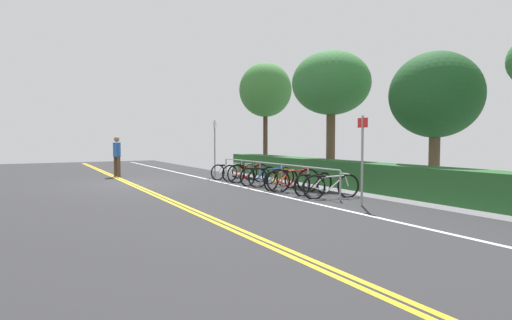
{
  "coord_description": "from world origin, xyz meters",
  "views": [
    {
      "loc": [
        16.06,
        -3.34,
        1.68
      ],
      "look_at": [
        4.32,
        3.1,
        0.99
      ],
      "focal_mm": 29.3,
      "sensor_mm": 36.0,
      "label": 1
    }
  ],
  "objects_px": {
    "bicycle_7": "(313,184)",
    "tree_far_right": "(436,95)",
    "bicycle_2": "(249,173)",
    "tree_mid": "(331,84)",
    "bicycle_0": "(228,171)",
    "pedestrian": "(117,153)",
    "bike_rack": "(270,169)",
    "sign_post_far": "(362,152)",
    "bicycle_1": "(240,172)",
    "bicycle_4": "(271,177)",
    "sign_post_near": "(215,143)",
    "bicycle_6": "(293,180)",
    "bicycle_5": "(281,180)",
    "tree_near_left": "(265,90)",
    "bicycle_8": "(331,186)",
    "bicycle_3": "(258,176)"
  },
  "relations": [
    {
      "from": "sign_post_far",
      "to": "bicycle_5",
      "type": "bearing_deg",
      "value": 179.43
    },
    {
      "from": "bicycle_2",
      "to": "tree_mid",
      "type": "bearing_deg",
      "value": 70.34
    },
    {
      "from": "tree_near_left",
      "to": "tree_mid",
      "type": "bearing_deg",
      "value": -1.19
    },
    {
      "from": "bicycle_7",
      "to": "sign_post_far",
      "type": "xyz_separation_m",
      "value": [
        2.27,
        -0.19,
        1.03
      ]
    },
    {
      "from": "pedestrian",
      "to": "sign_post_far",
      "type": "height_order",
      "value": "sign_post_far"
    },
    {
      "from": "sign_post_far",
      "to": "bicycle_6",
      "type": "bearing_deg",
      "value": -179.82
    },
    {
      "from": "bike_rack",
      "to": "bicycle_8",
      "type": "distance_m",
      "value": 3.23
    },
    {
      "from": "bicycle_1",
      "to": "tree_far_right",
      "type": "bearing_deg",
      "value": 34.26
    },
    {
      "from": "bicycle_4",
      "to": "sign_post_near",
      "type": "relative_size",
      "value": 0.7
    },
    {
      "from": "bicycle_4",
      "to": "tree_near_left",
      "type": "relative_size",
      "value": 0.32
    },
    {
      "from": "bike_rack",
      "to": "bicycle_6",
      "type": "distance_m",
      "value": 1.61
    },
    {
      "from": "bicycle_2",
      "to": "bicycle_6",
      "type": "height_order",
      "value": "bicycle_6"
    },
    {
      "from": "bicycle_6",
      "to": "sign_post_far",
      "type": "relative_size",
      "value": 0.74
    },
    {
      "from": "bicycle_0",
      "to": "pedestrian",
      "type": "relative_size",
      "value": 0.94
    },
    {
      "from": "bicycle_2",
      "to": "bicycle_4",
      "type": "relative_size",
      "value": 1.03
    },
    {
      "from": "sign_post_near",
      "to": "bicycle_3",
      "type": "bearing_deg",
      "value": 1.64
    },
    {
      "from": "bicycle_2",
      "to": "bicycle_6",
      "type": "distance_m",
      "value": 3.24
    },
    {
      "from": "bicycle_5",
      "to": "pedestrian",
      "type": "distance_m",
      "value": 8.32
    },
    {
      "from": "bicycle_0",
      "to": "bicycle_7",
      "type": "height_order",
      "value": "bicycle_7"
    },
    {
      "from": "bicycle_4",
      "to": "sign_post_far",
      "type": "relative_size",
      "value": 0.77
    },
    {
      "from": "bicycle_1",
      "to": "bicycle_2",
      "type": "distance_m",
      "value": 0.73
    },
    {
      "from": "bicycle_2",
      "to": "bicycle_5",
      "type": "xyz_separation_m",
      "value": [
        2.45,
        -0.06,
        -0.04
      ]
    },
    {
      "from": "bicycle_0",
      "to": "pedestrian",
      "type": "height_order",
      "value": "pedestrian"
    },
    {
      "from": "bicycle_6",
      "to": "tree_far_right",
      "type": "distance_m",
      "value": 5.28
    },
    {
      "from": "bicycle_5",
      "to": "tree_near_left",
      "type": "distance_m",
      "value": 8.35
    },
    {
      "from": "bicycle_2",
      "to": "bicycle_4",
      "type": "height_order",
      "value": "bicycle_2"
    },
    {
      "from": "bike_rack",
      "to": "bicycle_2",
      "type": "bearing_deg",
      "value": 179.81
    },
    {
      "from": "bicycle_2",
      "to": "tree_mid",
      "type": "distance_m",
      "value": 4.77
    },
    {
      "from": "tree_near_left",
      "to": "bicycle_0",
      "type": "bearing_deg",
      "value": -51.1
    },
    {
      "from": "bicycle_7",
      "to": "tree_far_right",
      "type": "distance_m",
      "value": 4.91
    },
    {
      "from": "bicycle_7",
      "to": "sign_post_near",
      "type": "relative_size",
      "value": 0.66
    },
    {
      "from": "pedestrian",
      "to": "tree_mid",
      "type": "distance_m",
      "value": 9.65
    },
    {
      "from": "pedestrian",
      "to": "sign_post_near",
      "type": "bearing_deg",
      "value": 62.15
    },
    {
      "from": "sign_post_near",
      "to": "tree_far_right",
      "type": "distance_m",
      "value": 9.18
    },
    {
      "from": "bicycle_4",
      "to": "bicycle_7",
      "type": "distance_m",
      "value": 2.32
    },
    {
      "from": "bicycle_0",
      "to": "sign_post_far",
      "type": "bearing_deg",
      "value": 0.28
    },
    {
      "from": "bicycle_7",
      "to": "sign_post_far",
      "type": "height_order",
      "value": "sign_post_far"
    },
    {
      "from": "bicycle_4",
      "to": "bicycle_8",
      "type": "xyz_separation_m",
      "value": [
        3.17,
        0.07,
        -0.0
      ]
    },
    {
      "from": "bicycle_1",
      "to": "bicycle_7",
      "type": "bearing_deg",
      "value": 1.06
    },
    {
      "from": "bike_rack",
      "to": "bicycle_5",
      "type": "height_order",
      "value": "bike_rack"
    },
    {
      "from": "bicycle_6",
      "to": "pedestrian",
      "type": "bearing_deg",
      "value": -154.46
    },
    {
      "from": "bicycle_1",
      "to": "sign_post_near",
      "type": "height_order",
      "value": "sign_post_near"
    },
    {
      "from": "pedestrian",
      "to": "tree_near_left",
      "type": "distance_m",
      "value": 7.83
    },
    {
      "from": "bicycle_3",
      "to": "sign_post_far",
      "type": "xyz_separation_m",
      "value": [
        5.37,
        -0.03,
        1.03
      ]
    },
    {
      "from": "bicycle_4",
      "to": "pedestrian",
      "type": "relative_size",
      "value": 0.97
    },
    {
      "from": "bicycle_0",
      "to": "bike_rack",
      "type": "bearing_deg",
      "value": 2.38
    },
    {
      "from": "bike_rack",
      "to": "pedestrian",
      "type": "distance_m",
      "value": 7.63
    },
    {
      "from": "bicycle_0",
      "to": "bicycle_1",
      "type": "relative_size",
      "value": 1.0
    },
    {
      "from": "bicycle_2",
      "to": "bicycle_5",
      "type": "height_order",
      "value": "bicycle_2"
    },
    {
      "from": "bike_rack",
      "to": "bicycle_1",
      "type": "distance_m",
      "value": 2.4
    }
  ]
}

